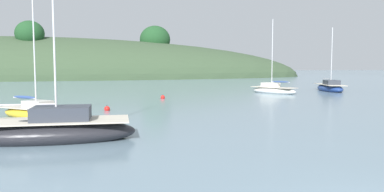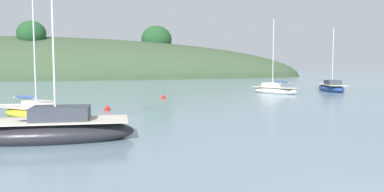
# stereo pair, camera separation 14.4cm
# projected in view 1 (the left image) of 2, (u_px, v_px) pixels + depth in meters

# --- Properties ---
(far_shoreline_hill) EXTENTS (150.00, 36.00, 24.13)m
(far_shoreline_hill) POSITION_uv_depth(u_px,v_px,m) (23.00, 78.00, 93.13)
(far_shoreline_hill) COLOR #384C33
(far_shoreline_hill) RESTS_ON ground
(sailboat_blue_center) EXTENTS (5.22, 5.05, 7.81)m
(sailboat_blue_center) POSITION_uv_depth(u_px,v_px,m) (34.00, 112.00, 24.74)
(sailboat_blue_center) COLOR gold
(sailboat_blue_center) RESTS_ON ground
(sailboat_cream_ketch) EXTENTS (4.70, 6.39, 9.15)m
(sailboat_cream_ketch) POSITION_uv_depth(u_px,v_px,m) (273.00, 90.00, 45.80)
(sailboat_cream_ketch) COLOR white
(sailboat_cream_ketch) RESTS_ON ground
(sailboat_grey_yawl) EXTENTS (4.30, 7.60, 8.53)m
(sailboat_grey_yawl) POSITION_uv_depth(u_px,v_px,m) (330.00, 88.00, 49.66)
(sailboat_grey_yawl) COLOR navy
(sailboat_grey_yawl) RESTS_ON ground
(sailboat_white_near) EXTENTS (8.07, 3.10, 10.83)m
(sailboat_white_near) POSITION_uv_depth(u_px,v_px,m) (49.00, 131.00, 17.16)
(sailboat_white_near) COLOR #232328
(sailboat_white_near) RESTS_ON ground
(mooring_buoy_outer) EXTENTS (0.44, 0.44, 0.54)m
(mooring_buoy_outer) POSITION_uv_depth(u_px,v_px,m) (107.00, 109.00, 28.50)
(mooring_buoy_outer) COLOR red
(mooring_buoy_outer) RESTS_ON ground
(mooring_buoy_inner) EXTENTS (0.44, 0.44, 0.54)m
(mooring_buoy_inner) POSITION_uv_depth(u_px,v_px,m) (163.00, 97.00, 38.51)
(mooring_buoy_inner) COLOR red
(mooring_buoy_inner) RESTS_ON ground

